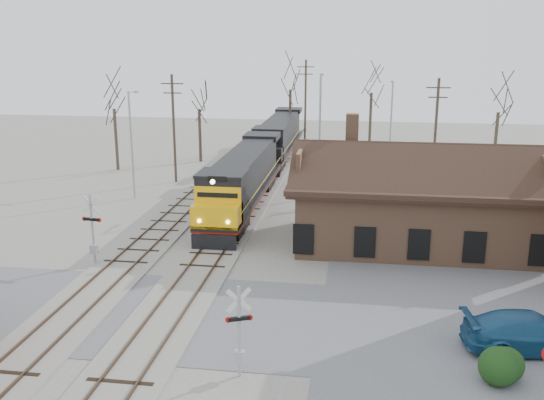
{
  "coord_description": "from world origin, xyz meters",
  "views": [
    {
      "loc": [
        8.5,
        -24.96,
        12.49
      ],
      "look_at": [
        3.53,
        9.0,
        3.29
      ],
      "focal_mm": 40.0,
      "sensor_mm": 36.0,
      "label": 1
    }
  ],
  "objects_px": {
    "locomotive_trailing": "(279,137)",
    "parked_car": "(531,332)",
    "locomotive_lead": "(243,180)",
    "depot": "(414,206)"
  },
  "relations": [
    {
      "from": "depot",
      "to": "locomotive_trailing",
      "type": "xyz_separation_m",
      "value": [
        -11.99,
        26.08,
        -0.1
      ]
    },
    {
      "from": "locomotive_trailing",
      "to": "parked_car",
      "type": "height_order",
      "value": "locomotive_trailing"
    },
    {
      "from": "depot",
      "to": "locomotive_lead",
      "type": "distance_m",
      "value": 13.43
    },
    {
      "from": "locomotive_lead",
      "to": "depot",
      "type": "bearing_deg",
      "value": -26.75
    },
    {
      "from": "parked_car",
      "to": "depot",
      "type": "bearing_deg",
      "value": 8.1
    },
    {
      "from": "locomotive_trailing",
      "to": "parked_car",
      "type": "bearing_deg",
      "value": -68.07
    },
    {
      "from": "locomotive_lead",
      "to": "locomotive_trailing",
      "type": "xyz_separation_m",
      "value": [
        0.0,
        20.04,
        -0.0
      ]
    },
    {
      "from": "locomotive_trailing",
      "to": "parked_car",
      "type": "xyz_separation_m",
      "value": [
        15.76,
        -39.16,
        -1.5
      ]
    },
    {
      "from": "depot",
      "to": "locomotive_trailing",
      "type": "relative_size",
      "value": 0.77
    },
    {
      "from": "depot",
      "to": "locomotive_trailing",
      "type": "distance_m",
      "value": 28.7
    }
  ]
}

